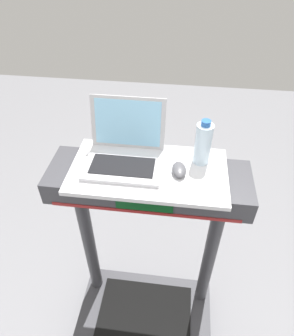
# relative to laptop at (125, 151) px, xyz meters

# --- Properties ---
(desk_board) EXTENTS (0.68, 0.37, 0.02)m
(desk_board) POSITION_rel_laptop_xyz_m (0.11, -0.05, -0.06)
(desk_board) COLOR silver
(desk_board) RESTS_ON treadmill_base
(laptop) EXTENTS (0.33, 0.29, 0.25)m
(laptop) POSITION_rel_laptop_xyz_m (0.00, 0.00, 0.00)
(laptop) COLOR #B7B7BC
(laptop) RESTS_ON desk_board
(computer_mouse) EXTENTS (0.07, 0.11, 0.03)m
(computer_mouse) POSITION_rel_laptop_xyz_m (0.24, -0.06, -0.03)
(computer_mouse) COLOR #4C4C51
(computer_mouse) RESTS_ON desk_board
(water_bottle) EXTENTS (0.07, 0.07, 0.21)m
(water_bottle) POSITION_rel_laptop_xyz_m (0.33, 0.03, 0.05)
(water_bottle) COLOR silver
(water_bottle) RESTS_ON desk_board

